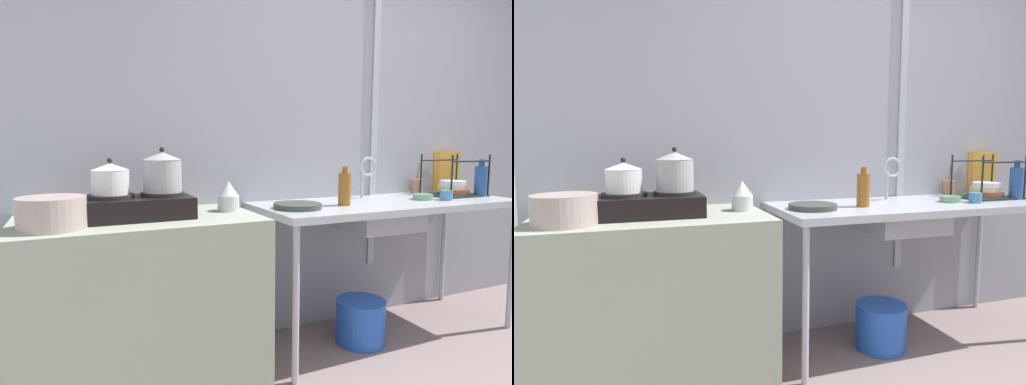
{
  "view_description": "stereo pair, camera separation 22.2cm",
  "coord_description": "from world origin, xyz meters",
  "views": [
    {
      "loc": [
        -1.75,
        -0.71,
        1.2
      ],
      "look_at": [
        -0.85,
        1.31,
        0.95
      ],
      "focal_mm": 29.27,
      "sensor_mm": 36.0,
      "label": 1
    },
    {
      "loc": [
        -1.54,
        -0.79,
        1.2
      ],
      "look_at": [
        -0.85,
        1.31,
        0.95
      ],
      "focal_mm": 29.27,
      "sensor_mm": 36.0,
      "label": 2
    }
  ],
  "objects": [
    {
      "name": "bucket_on_floor",
      "position": [
        -0.17,
        1.26,
        0.13
      ],
      "size": [
        0.3,
        0.3,
        0.27
      ],
      "primitive_type": "cylinder",
      "color": "blue",
      "rests_on": "ground"
    },
    {
      "name": "stove",
      "position": [
        -1.47,
        1.31,
        0.91
      ],
      "size": [
        0.5,
        0.3,
        0.12
      ],
      "color": "black",
      "rests_on": "counter_concrete"
    },
    {
      "name": "pot_beside_stove",
      "position": [
        -1.83,
        1.19,
        0.92
      ],
      "size": [
        0.27,
        0.27,
        0.13
      ],
      "color": "#A6918C",
      "rests_on": "counter_concrete"
    },
    {
      "name": "faucet",
      "position": [
        0.01,
        1.47,
        1.04
      ],
      "size": [
        0.13,
        0.07,
        0.27
      ],
      "color": "#A4A8B1",
      "rests_on": "counter_sink"
    },
    {
      "name": "wall_metal_strip",
      "position": [
        0.18,
        1.62,
        1.33
      ],
      "size": [
        0.05,
        0.01,
        1.94
      ],
      "primitive_type": "cube",
      "color": "#A4A8B1"
    },
    {
      "name": "pot_on_right_burner",
      "position": [
        -1.35,
        1.31,
        1.08
      ],
      "size": [
        0.19,
        0.19,
        0.22
      ],
      "color": "#9C969B",
      "rests_on": "stove"
    },
    {
      "name": "bottle_by_sink",
      "position": [
        -0.31,
        1.27,
        0.96
      ],
      "size": [
        0.07,
        0.07,
        0.22
      ],
      "color": "brown",
      "rests_on": "counter_sink"
    },
    {
      "name": "percolator",
      "position": [
        -1.0,
        1.35,
        0.93
      ],
      "size": [
        0.11,
        0.11,
        0.16
      ],
      "color": "silver",
      "rests_on": "counter_concrete"
    },
    {
      "name": "counter_sink",
      "position": [
        0.05,
        1.31,
        0.8
      ],
      "size": [
        1.7,
        0.63,
        0.86
      ],
      "color": "#A4A8B1",
      "rests_on": "ground"
    },
    {
      "name": "sink_basin",
      "position": [
        -0.01,
        1.31,
        0.77
      ],
      "size": [
        0.46,
        0.34,
        0.17
      ],
      "primitive_type": "cube",
      "color": "#A4A8B1",
      "rests_on": "counter_sink"
    },
    {
      "name": "utensil_jar",
      "position": [
        0.55,
        1.57,
        0.91
      ],
      "size": [
        0.08,
        0.08,
        0.22
      ],
      "color": "#A36A52",
      "rests_on": "counter_sink"
    },
    {
      "name": "wall_back",
      "position": [
        0.0,
        1.68,
        1.21
      ],
      "size": [
        5.03,
        0.1,
        2.43
      ],
      "primitive_type": "cube",
      "color": "#908F9D",
      "rests_on": "ground"
    },
    {
      "name": "cup_by_rack",
      "position": [
        0.42,
        1.19,
        0.89
      ],
      "size": [
        0.07,
        0.07,
        0.06
      ],
      "primitive_type": "cylinder",
      "color": "teal",
      "rests_on": "counter_sink"
    },
    {
      "name": "small_bowl_on_drainboard",
      "position": [
        0.3,
        1.27,
        0.88
      ],
      "size": [
        0.12,
        0.12,
        0.04
      ],
      "primitive_type": "cylinder",
      "color": "#62936F",
      "rests_on": "counter_sink"
    },
    {
      "name": "bottle_by_rack",
      "position": [
        0.8,
        1.25,
        0.97
      ],
      "size": [
        0.08,
        0.08,
        0.25
      ],
      "color": "navy",
      "rests_on": "counter_sink"
    },
    {
      "name": "frying_pan",
      "position": [
        -0.62,
        1.27,
        0.87
      ],
      "size": [
        0.27,
        0.27,
        0.03
      ],
      "primitive_type": "cylinder",
      "color": "#333734",
      "rests_on": "counter_sink"
    },
    {
      "name": "dish_rack",
      "position": [
        0.67,
        1.35,
        0.91
      ],
      "size": [
        0.37,
        0.28,
        0.28
      ],
      "color": "black",
      "rests_on": "counter_sink"
    },
    {
      "name": "counter_concrete",
      "position": [
        -1.46,
        1.31,
        0.43
      ],
      "size": [
        1.13,
        0.63,
        0.86
      ],
      "primitive_type": "cube",
      "color": "gray",
      "rests_on": "ground"
    },
    {
      "name": "pot_on_left_burner",
      "position": [
        -1.59,
        1.31,
        1.05
      ],
      "size": [
        0.17,
        0.17,
        0.17
      ],
      "color": "silver",
      "rests_on": "stove"
    },
    {
      "name": "cereal_box",
      "position": [
        0.84,
        1.57,
        1.01
      ],
      "size": [
        0.19,
        0.09,
        0.3
      ],
      "primitive_type": "cube",
      "rotation": [
        0.0,
        0.0,
        -0.13
      ],
      "color": "gold",
      "rests_on": "counter_sink"
    }
  ]
}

